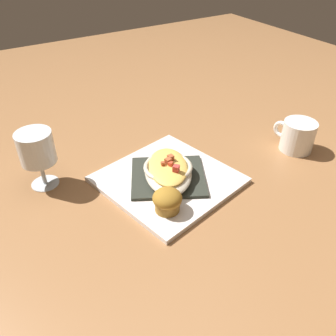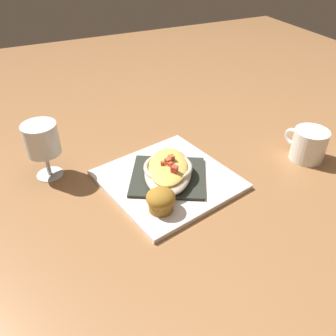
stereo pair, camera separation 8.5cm
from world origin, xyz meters
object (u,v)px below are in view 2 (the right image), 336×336
Objects in this scene: square_plate at (168,180)px; muffin at (161,200)px; gratin_dish at (168,169)px; stemmed_glass at (42,142)px; coffee_mug at (308,146)px.

square_plate is 4.53× the size of muffin.
muffin is at bearing -122.62° from square_plate.
gratin_dish is (0.00, -0.00, 0.03)m from square_plate.
stemmed_glass reaches higher than muffin.
stemmed_glass is at bearing 149.61° from gratin_dish.
gratin_dish reaches higher than muffin.
square_plate is at bearing 91.38° from gratin_dish.
gratin_dish is 0.11m from muffin.
square_plate is 0.03m from gratin_dish.
square_plate is at bearing 57.38° from muffin.
gratin_dish is 3.44× the size of muffin.
coffee_mug is at bearing -9.24° from gratin_dish.
square_plate is 2.03× the size of stemmed_glass.
stemmed_glass reaches higher than coffee_mug.
muffin reaches higher than square_plate.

